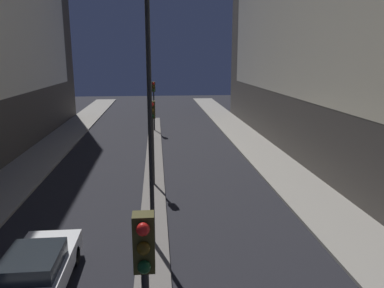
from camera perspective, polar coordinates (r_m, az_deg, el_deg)
The scene contains 6 objects.
median_strip at distance 23.11m, azimuth -5.79°, elevation -3.96°, with size 1.14×39.37×0.15m.
traffic_light_near at distance 6.13m, azimuth -7.14°, elevation -20.87°, with size 0.32×0.42×4.48m.
traffic_light_mid at distance 19.62m, azimuth -6.05°, elevation 3.06°, with size 0.32×0.42×4.48m.
traffic_light_far at distance 34.64m, azimuth -5.85°, elevation 7.45°, with size 0.32×0.42×4.48m.
street_lamp at distance 12.75m, azimuth -6.65°, elevation 12.91°, with size 0.61×0.61×9.28m.
car_left_lane at distance 12.54m, azimuth -22.60°, elevation -17.27°, with size 1.81×4.29×1.38m.
Camera 1 is at (0.23, -1.40, 6.86)m, focal length 35.00 mm.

